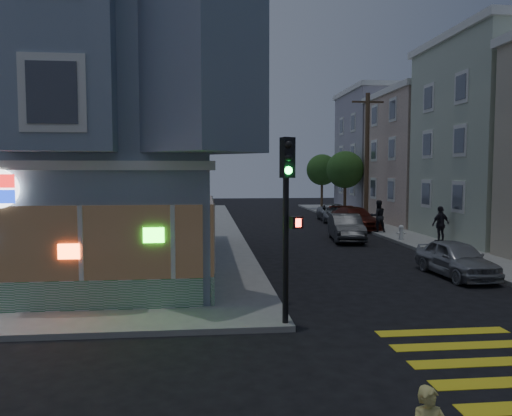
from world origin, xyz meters
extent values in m
plane|color=black|center=(0.00, 0.00, 0.00)|extent=(120.00, 120.00, 0.00)
cube|color=slate|center=(-6.00, 11.00, 5.65)|extent=(14.00, 14.00, 11.00)
cube|color=silver|center=(-6.00, 11.00, 4.00)|extent=(14.30, 14.30, 0.25)
cube|color=tan|center=(19.50, 25.00, 4.65)|extent=(12.00, 8.60, 9.00)
cube|color=#9D98A8|center=(19.50, 34.00, 5.40)|extent=(12.00, 8.60, 10.50)
cylinder|color=#4C3826|center=(12.00, 24.00, 4.65)|extent=(0.30, 0.30, 9.00)
cube|color=#4C3826|center=(12.00, 24.00, 8.55)|extent=(2.20, 0.12, 0.12)
cylinder|color=#4C3826|center=(12.20, 30.00, 1.75)|extent=(0.24, 0.24, 3.20)
sphere|color=#1F4C1B|center=(12.20, 30.00, 3.95)|extent=(3.00, 3.00, 3.00)
cylinder|color=#4C3826|center=(12.20, 38.00, 1.75)|extent=(0.24, 0.24, 3.20)
sphere|color=#1F4C1B|center=(12.20, 38.00, 3.95)|extent=(3.00, 3.00, 3.00)
imported|color=black|center=(11.30, 19.62, 1.11)|extent=(0.94, 0.73, 1.93)
imported|color=#232129|center=(13.00, 15.01, 1.09)|extent=(1.19, 0.79, 1.88)
imported|color=#9DA0A4|center=(9.95, 7.59, 0.67)|extent=(1.77, 3.99, 1.33)
imported|color=#343639|center=(8.60, 17.13, 0.73)|extent=(2.09, 4.60, 1.46)
imported|color=#4F1A12|center=(10.70, 22.33, 0.72)|extent=(2.66, 5.21, 1.45)
imported|color=gray|center=(10.70, 27.53, 0.66)|extent=(2.55, 4.89, 1.31)
cylinder|color=black|center=(2.80, 2.30, 2.41)|extent=(0.14, 0.14, 4.51)
cube|color=black|center=(2.80, 2.10, 4.17)|extent=(0.36, 0.34, 0.95)
sphere|color=black|center=(2.80, 1.96, 4.47)|extent=(0.18, 0.18, 0.18)
sphere|color=black|center=(2.80, 1.96, 4.17)|extent=(0.18, 0.18, 0.18)
sphere|color=#19F23F|center=(2.80, 1.96, 3.87)|extent=(0.18, 0.18, 0.18)
cube|color=black|center=(3.03, 2.14, 2.63)|extent=(0.33, 0.27, 0.29)
cube|color=#FF2614|center=(3.03, 2.04, 2.63)|extent=(0.20, 0.02, 0.20)
cylinder|color=white|center=(11.36, 16.17, 0.46)|extent=(0.25, 0.25, 0.62)
sphere|color=white|center=(11.36, 16.17, 0.82)|extent=(0.27, 0.27, 0.27)
cylinder|color=white|center=(11.36, 16.17, 0.51)|extent=(0.46, 0.12, 0.12)
camera|label=1|loc=(0.86, -9.52, 3.86)|focal=35.00mm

